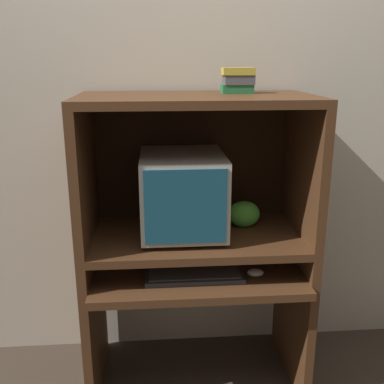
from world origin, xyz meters
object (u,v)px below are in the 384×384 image
crt_monitor (183,193)px  snack_bag (244,214)px  keyboard (194,275)px  book_stack (238,80)px  mouse (255,273)px

crt_monitor → snack_bag: 0.33m
keyboard → book_stack: bearing=48.3°
mouse → snack_bag: 0.31m
keyboard → mouse: bearing=-1.3°
snack_bag → book_stack: (-0.05, 0.01, 0.63)m
book_stack → crt_monitor: bearing=-163.3°
keyboard → snack_bag: bearing=41.1°
crt_monitor → book_stack: size_ratio=3.09×
keyboard → crt_monitor: bearing=103.5°
mouse → book_stack: 0.86m
mouse → book_stack: (-0.06, 0.25, 0.82)m
keyboard → snack_bag: (0.26, 0.23, 0.20)m
crt_monitor → keyboard: crt_monitor is taller
mouse → snack_bag: size_ratio=0.48×
keyboard → book_stack: size_ratio=3.07×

